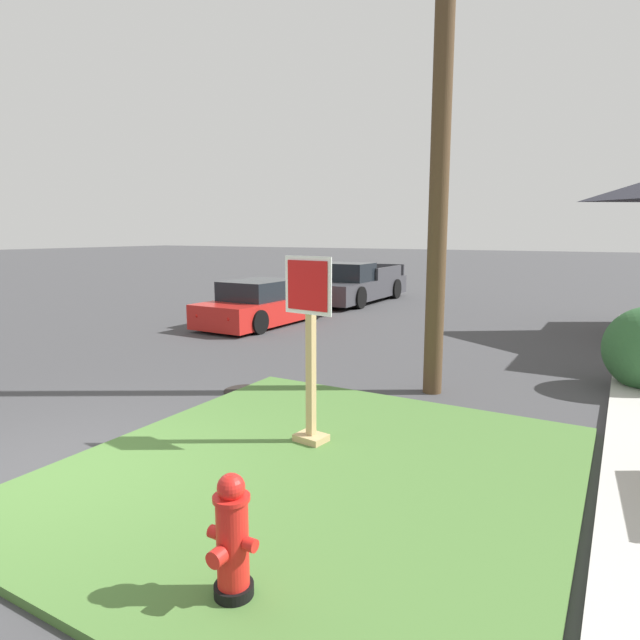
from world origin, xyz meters
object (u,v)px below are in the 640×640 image
at_px(manhole_cover, 246,391).
at_px(parked_sedan_red, 263,305).
at_px(stop_sign, 310,356).
at_px(utility_pole, 443,75).
at_px(fire_hydrant, 232,539).
at_px(pickup_truck_charcoal, 355,285).

relative_size(manhole_cover, parked_sedan_red, 0.16).
bearing_deg(stop_sign, utility_pole, 79.36).
relative_size(stop_sign, parked_sedan_red, 0.51).
distance_m(stop_sign, utility_pole, 4.75).
bearing_deg(manhole_cover, fire_hydrant, -53.38).
relative_size(fire_hydrant, parked_sedan_red, 0.20).
height_order(stop_sign, pickup_truck_charcoal, stop_sign).
relative_size(parked_sedan_red, utility_pole, 0.47).
relative_size(fire_hydrant, manhole_cover, 1.26).
distance_m(stop_sign, pickup_truck_charcoal, 13.86).
bearing_deg(utility_pole, pickup_truck_charcoal, 122.20).
bearing_deg(manhole_cover, parked_sedan_red, 123.20).
xyz_separation_m(fire_hydrant, utility_pole, (-0.40, 5.55, 4.33)).
height_order(manhole_cover, pickup_truck_charcoal, pickup_truck_charcoal).
height_order(stop_sign, utility_pole, utility_pole).
height_order(fire_hydrant, utility_pole, utility_pole).
distance_m(manhole_cover, parked_sedan_red, 6.54).
xyz_separation_m(stop_sign, parked_sedan_red, (-5.67, 6.93, -0.58)).
height_order(fire_hydrant, stop_sign, stop_sign).
bearing_deg(parked_sedan_red, stop_sign, -50.71).
bearing_deg(pickup_truck_charcoal, stop_sign, -66.19).
xyz_separation_m(manhole_cover, utility_pole, (2.65, 1.45, 4.82)).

